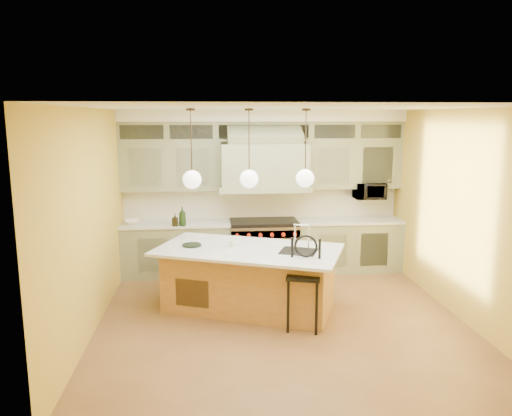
{
  "coord_description": "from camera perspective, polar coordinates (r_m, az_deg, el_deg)",
  "views": [
    {
      "loc": [
        -0.97,
        -6.51,
        2.79
      ],
      "look_at": [
        -0.28,
        0.7,
        1.45
      ],
      "focal_mm": 35.0,
      "sensor_mm": 36.0,
      "label": 1
    }
  ],
  "objects": [
    {
      "name": "pendant_right",
      "position": [
        7.14,
        5.64,
        3.64
      ],
      "size": [
        0.26,
        0.26,
        1.11
      ],
      "color": "#2D2319",
      "rests_on": "ceiling"
    },
    {
      "name": "wall_left",
      "position": [
        6.82,
        -18.34,
        -1.42
      ],
      "size": [
        0.0,
        5.0,
        5.0
      ],
      "primitive_type": "plane",
      "rotation": [
        1.57,
        0.0,
        1.57
      ],
      "color": "gold",
      "rests_on": "ground"
    },
    {
      "name": "ceiling",
      "position": [
        6.58,
        3.06,
        11.39
      ],
      "size": [
        5.0,
        5.0,
        0.0
      ],
      "primitive_type": "plane",
      "rotation": [
        3.14,
        0.0,
        0.0
      ],
      "color": "white",
      "rests_on": "wall_back"
    },
    {
      "name": "cup",
      "position": [
        7.29,
        -2.76,
        -4.05
      ],
      "size": [
        0.1,
        0.1,
        0.09
      ],
      "primitive_type": "imported",
      "rotation": [
        0.0,
        0.0,
        0.07
      ],
      "color": "silver",
      "rests_on": "kitchen_island"
    },
    {
      "name": "range",
      "position": [
        9.0,
        0.9,
        -4.38
      ],
      "size": [
        1.2,
        0.74,
        0.96
      ],
      "color": "silver",
      "rests_on": "floor"
    },
    {
      "name": "microwave",
      "position": [
        9.33,
        12.84,
        1.92
      ],
      "size": [
        0.54,
        0.37,
        0.3
      ],
      "primitive_type": "imported",
      "color": "black",
      "rests_on": "back_cabinetry"
    },
    {
      "name": "wall_right",
      "position": [
        7.49,
        22.21,
        -0.63
      ],
      "size": [
        0.0,
        5.0,
        5.0
      ],
      "primitive_type": "plane",
      "rotation": [
        1.57,
        0.0,
        -1.57
      ],
      "color": "gold",
      "rests_on": "ground"
    },
    {
      "name": "pendant_left",
      "position": [
        7.01,
        -7.33,
        3.48
      ],
      "size": [
        0.26,
        0.26,
        1.11
      ],
      "color": "#2D2319",
      "rests_on": "ceiling"
    },
    {
      "name": "fruit_bowl",
      "position": [
        8.95,
        -13.87,
        -1.57
      ],
      "size": [
        0.3,
        0.3,
        0.07
      ],
      "primitive_type": "imported",
      "rotation": [
        0.0,
        0.0,
        0.08
      ],
      "color": "white",
      "rests_on": "back_cabinetry"
    },
    {
      "name": "wall_back",
      "position": [
        9.16,
        0.67,
        2.03
      ],
      "size": [
        5.0,
        0.0,
        5.0
      ],
      "primitive_type": "plane",
      "rotation": [
        1.57,
        0.0,
        0.0
      ],
      "color": "gold",
      "rests_on": "ground"
    },
    {
      "name": "pendant_center",
      "position": [
        7.03,
        -0.79,
        3.58
      ],
      "size": [
        0.26,
        0.26,
        1.11
      ],
      "color": "#2D2319",
      "rests_on": "ceiling"
    },
    {
      "name": "floor",
      "position": [
        7.15,
        2.83,
        -12.54
      ],
      "size": [
        5.0,
        5.0,
        0.0
      ],
      "primitive_type": "plane",
      "color": "brown",
      "rests_on": "ground"
    },
    {
      "name": "back_cabinetry",
      "position": [
        8.9,
        0.85,
        1.65
      ],
      "size": [
        5.0,
        0.77,
        2.9
      ],
      "color": "gray",
      "rests_on": "floor"
    },
    {
      "name": "oil_bottle_b",
      "position": [
        8.63,
        -9.23,
        -1.36
      ],
      "size": [
        0.11,
        0.11,
        0.21
      ],
      "primitive_type": "imported",
      "rotation": [
        0.0,
        0.0,
        -0.15
      ],
      "color": "black",
      "rests_on": "back_cabinetry"
    },
    {
      "name": "oil_bottle_a",
      "position": [
        8.61,
        -8.41,
        -0.95
      ],
      "size": [
        0.14,
        0.14,
        0.33
      ],
      "primitive_type": "imported",
      "rotation": [
        0.0,
        0.0,
        -0.07
      ],
      "color": "black",
      "rests_on": "back_cabinetry"
    },
    {
      "name": "kitchen_island",
      "position": [
        7.35,
        -0.72,
        -7.94
      ],
      "size": [
        2.91,
        2.23,
        1.35
      ],
      "rotation": [
        0.0,
        0.0,
        -0.38
      ],
      "color": "#9C6237",
      "rests_on": "floor"
    },
    {
      "name": "wall_front",
      "position": [
        4.33,
        7.79,
        -7.64
      ],
      "size": [
        5.0,
        0.0,
        5.0
      ],
      "primitive_type": "plane",
      "rotation": [
        -1.57,
        0.0,
        0.0
      ],
      "color": "gold",
      "rests_on": "ground"
    },
    {
      "name": "counter_stool",
      "position": [
        6.67,
        5.54,
        -7.78
      ],
      "size": [
        0.54,
        0.54,
        1.24
      ],
      "rotation": [
        0.0,
        0.0,
        -0.28
      ],
      "color": "black",
      "rests_on": "floor"
    }
  ]
}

